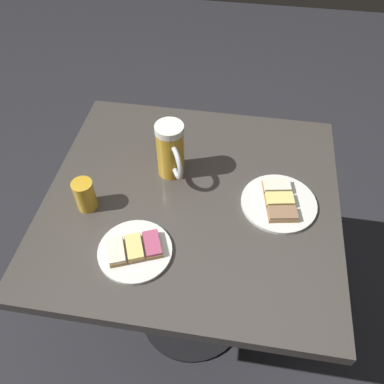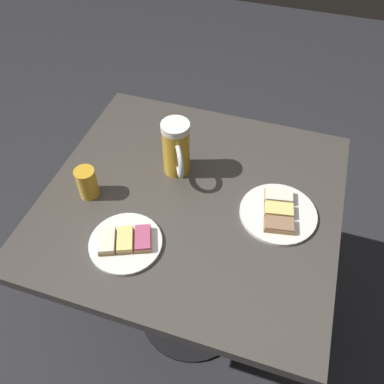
% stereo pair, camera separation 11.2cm
% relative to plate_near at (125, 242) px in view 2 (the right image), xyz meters
% --- Properties ---
extents(ground_plane, '(6.00, 6.00, 0.00)m').
position_rel_plate_near_xyz_m(ground_plane, '(0.21, -0.11, -0.77)').
color(ground_plane, '#28282D').
extents(cafe_table, '(0.79, 0.83, 0.76)m').
position_rel_plate_near_xyz_m(cafe_table, '(0.21, -0.11, -0.16)').
color(cafe_table, black).
rests_on(cafe_table, ground_plane).
extents(plate_near, '(0.19, 0.19, 0.03)m').
position_rel_plate_near_xyz_m(plate_near, '(0.00, 0.00, 0.00)').
color(plate_near, white).
rests_on(plate_near, cafe_table).
extents(plate_far, '(0.21, 0.21, 0.03)m').
position_rel_plate_near_xyz_m(plate_far, '(0.22, -0.36, -0.00)').
color(plate_far, white).
rests_on(plate_far, cafe_table).
extents(beer_mug, '(0.13, 0.09, 0.17)m').
position_rel_plate_near_xyz_m(beer_mug, '(0.29, -0.04, 0.08)').
color(beer_mug, gold).
rests_on(beer_mug, cafe_table).
extents(beer_glass_small, '(0.06, 0.06, 0.09)m').
position_rel_plate_near_xyz_m(beer_glass_small, '(0.13, 0.17, 0.04)').
color(beer_glass_small, gold).
rests_on(beer_glass_small, cafe_table).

